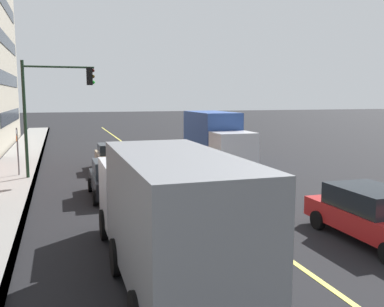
% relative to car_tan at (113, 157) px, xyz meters
% --- Properties ---
extents(ground, '(200.00, 200.00, 0.00)m').
position_rel_car_tan_xyz_m(ground, '(-5.09, -2.75, -0.78)').
color(ground, black).
extents(sidewalk_slab, '(80.00, 2.57, 0.15)m').
position_rel_car_tan_xyz_m(sidewalk_slab, '(-5.09, 5.41, -0.71)').
color(sidewalk_slab, gray).
rests_on(sidewalk_slab, ground).
extents(curb_edge, '(80.00, 0.16, 0.15)m').
position_rel_car_tan_xyz_m(curb_edge, '(-5.09, 4.20, -0.71)').
color(curb_edge, slate).
rests_on(curb_edge, ground).
extents(lane_stripe_center, '(80.00, 0.16, 0.01)m').
position_rel_car_tan_xyz_m(lane_stripe_center, '(-5.09, -2.75, -0.77)').
color(lane_stripe_center, '#D8CC4C').
rests_on(lane_stripe_center, ground).
extents(car_tan, '(4.18, 1.93, 1.56)m').
position_rel_car_tan_xyz_m(car_tan, '(0.00, 0.00, 0.00)').
color(car_tan, tan).
rests_on(car_tan, ground).
extents(car_red, '(4.70, 2.09, 1.56)m').
position_rel_car_tan_xyz_m(car_red, '(-14.40, -5.91, 0.02)').
color(car_red, red).
rests_on(car_red, ground).
extents(car_black, '(3.93, 2.02, 1.58)m').
position_rel_car_tan_xyz_m(car_black, '(-6.45, 0.74, 0.02)').
color(car_black, black).
rests_on(car_black, ground).
extents(truck_gray, '(8.17, 2.39, 3.08)m').
position_rel_car_tan_xyz_m(truck_gray, '(-15.04, 0.64, 0.87)').
color(truck_gray, silver).
rests_on(truck_gray, ground).
extents(truck_blue, '(6.86, 2.40, 3.31)m').
position_rel_car_tan_xyz_m(truck_blue, '(-0.30, -6.21, 0.95)').
color(truck_blue, silver).
rests_on(truck_blue, ground).
extents(pedestrian_with_backpack, '(0.44, 0.43, 1.69)m').
position_rel_car_tan_xyz_m(pedestrian_with_backpack, '(-4.05, -2.26, 0.21)').
color(pedestrian_with_backpack, '#383838').
rests_on(pedestrian_with_backpack, ground).
extents(traffic_light_mast, '(0.28, 3.58, 6.05)m').
position_rel_car_tan_xyz_m(traffic_light_mast, '(-1.55, 3.23, 3.33)').
color(traffic_light_mast, '#1E3823').
rests_on(traffic_light_mast, ground).
extents(street_sign_post, '(0.60, 0.08, 2.64)m').
position_rel_car_tan_xyz_m(street_sign_post, '(-0.62, 5.02, 0.78)').
color(street_sign_post, slate).
rests_on(street_sign_post, ground).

